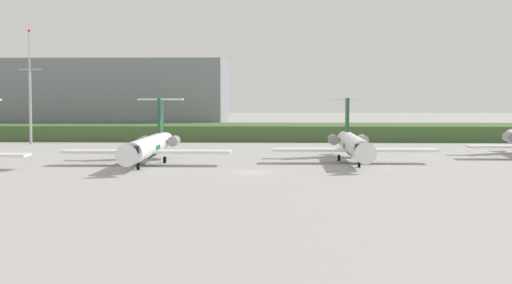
# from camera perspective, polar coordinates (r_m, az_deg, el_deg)

# --- Properties ---
(ground_plane) EXTENTS (500.00, 500.00, 0.00)m
(ground_plane) POSITION_cam_1_polar(r_m,az_deg,el_deg) (124.48, 0.26, -0.84)
(ground_plane) COLOR #9E9B96
(grass_berm) EXTENTS (320.00, 20.00, 3.14)m
(grass_berm) POSITION_cam_1_polar(r_m,az_deg,el_deg) (161.53, 0.62, 0.76)
(grass_berm) COLOR #426033
(grass_berm) RESTS_ON ground
(regional_jet_second) EXTENTS (22.81, 31.00, 9.00)m
(regional_jet_second) POSITION_cam_1_polar(r_m,az_deg,el_deg) (106.47, -7.95, -0.27)
(regional_jet_second) COLOR white
(regional_jet_second) RESTS_ON ground
(regional_jet_third) EXTENTS (22.81, 31.00, 9.00)m
(regional_jet_third) POSITION_cam_1_polar(r_m,az_deg,el_deg) (109.45, 7.24, -0.16)
(regional_jet_third) COLOR white
(regional_jet_third) RESTS_ON ground
(antenna_mast) EXTENTS (4.40, 0.50, 21.69)m
(antenna_mast) POSITION_cam_1_polar(r_m,az_deg,el_deg) (151.52, -16.41, 3.24)
(antenna_mast) COLOR #B2B2B7
(antenna_mast) RESTS_ON ground
(distant_hangar) EXTENTS (66.73, 26.99, 17.66)m
(distant_hangar) POSITION_cam_1_polar(r_m,az_deg,el_deg) (191.18, -12.37, 3.31)
(distant_hangar) COLOR gray
(distant_hangar) RESTS_ON ground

